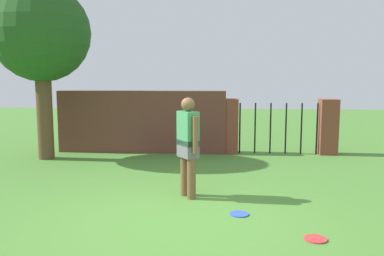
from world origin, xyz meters
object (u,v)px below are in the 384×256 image
object	(u,v)px
person	(188,143)
frisbee_blue	(239,214)
tree	(41,35)
frisbee_red	(316,239)

from	to	relation	value
person	frisbee_blue	distance (m)	1.43
frisbee_blue	tree	bearing A→B (deg)	140.65
tree	frisbee_red	size ratio (longest dim) A/B	15.25
person	frisbee_blue	size ratio (longest dim) A/B	6.00
frisbee_blue	frisbee_red	world-z (taller)	same
frisbee_red	tree	bearing A→B (deg)	140.02
tree	person	xyz separation A→B (m)	(3.65, -2.85, -2.03)
tree	frisbee_blue	size ratio (longest dim) A/B	15.25
person	frisbee_red	distance (m)	2.48
tree	frisbee_blue	xyz separation A→B (m)	(4.45, -3.65, -2.92)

